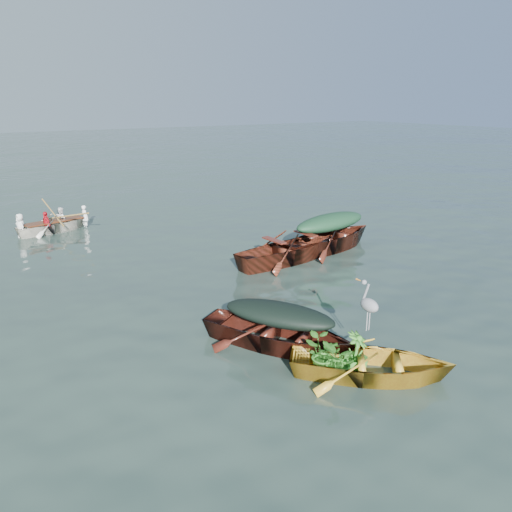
% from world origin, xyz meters
% --- Properties ---
extents(ground, '(140.00, 140.00, 0.00)m').
position_xyz_m(ground, '(0.00, 0.00, 0.00)').
color(ground, '#2C3E37').
rests_on(ground, ground).
extents(yellow_dinghy, '(3.56, 3.37, 0.94)m').
position_xyz_m(yellow_dinghy, '(-2.21, -2.03, 0.00)').
color(yellow_dinghy, gold).
rests_on(yellow_dinghy, ground).
extents(dark_covered_boat, '(3.31, 4.19, 1.02)m').
position_xyz_m(dark_covered_boat, '(-2.90, -0.30, 0.00)').
color(dark_covered_boat, '#451610').
rests_on(dark_covered_boat, ground).
extents(green_tarp_boat, '(5.30, 2.25, 1.25)m').
position_xyz_m(green_tarp_boat, '(2.14, 3.98, 0.00)').
color(green_tarp_boat, '#461A10').
rests_on(green_tarp_boat, ground).
extents(open_wooden_boat, '(5.07, 1.91, 1.20)m').
position_xyz_m(open_wooden_boat, '(0.43, 3.76, 0.00)').
color(open_wooden_boat, maroon).
rests_on(open_wooden_boat, ground).
extents(rowed_boat, '(3.79, 1.88, 0.83)m').
position_xyz_m(rowed_boat, '(-4.50, 11.05, 0.00)').
color(rowed_boat, white).
rests_on(rowed_boat, ground).
extents(dark_tarp_cover, '(1.82, 2.30, 0.40)m').
position_xyz_m(dark_tarp_cover, '(-2.90, -0.30, 0.71)').
color(dark_tarp_cover, black).
rests_on(dark_tarp_cover, dark_covered_boat).
extents(green_tarp_cover, '(2.91, 1.24, 0.52)m').
position_xyz_m(green_tarp_cover, '(2.14, 3.98, 0.88)').
color(green_tarp_cover, '#163722').
rests_on(green_tarp_cover, green_tarp_boat).
extents(thwart_benches, '(2.55, 1.11, 0.04)m').
position_xyz_m(thwart_benches, '(0.43, 3.76, 0.62)').
color(thwart_benches, '#4A1911').
rests_on(thwart_benches, open_wooden_boat).
extents(heron, '(0.49, 0.47, 0.92)m').
position_xyz_m(heron, '(-1.88, -1.59, 0.93)').
color(heron, gray).
rests_on(heron, yellow_dinghy).
extents(dinghy_weeds, '(1.14, 1.12, 0.60)m').
position_xyz_m(dinghy_weeds, '(-2.61, -1.65, 0.77)').
color(dinghy_weeds, '#1E651A').
rests_on(dinghy_weeds, yellow_dinghy).
extents(rowers, '(2.70, 1.53, 0.76)m').
position_xyz_m(rowers, '(-4.50, 11.05, 0.79)').
color(rowers, white).
rests_on(rowers, rowed_boat).
extents(oars, '(1.17, 2.67, 0.06)m').
position_xyz_m(oars, '(-4.50, 11.05, 0.44)').
color(oars, olive).
rests_on(oars, rowed_boat).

